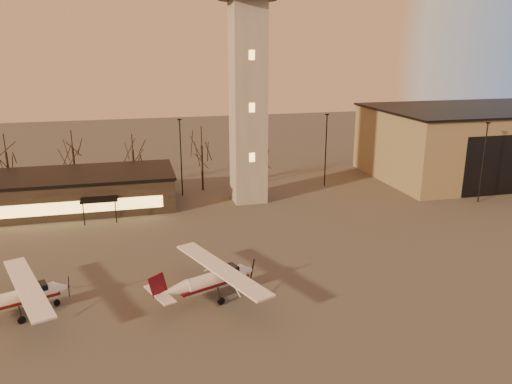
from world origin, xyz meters
TOP-DOWN VIEW (x-y plane):
  - ground at (0.00, 0.00)m, footprint 220.00×220.00m
  - control_tower at (0.00, 30.00)m, footprint 6.80×6.80m
  - hangar at (36.00, 33.98)m, footprint 30.60×20.60m
  - terminal at (-21.99, 31.98)m, footprint 25.40×12.20m
  - light_poles at (0.50, 31.00)m, footprint 58.50×12.25m
  - tree_row at (-13.70, 39.16)m, footprint 37.20×9.20m
  - cessna_front at (-8.33, 5.67)m, footprint 9.70×11.78m
  - cessna_rear at (-22.54, 6.39)m, footprint 9.23×11.27m

SIDE VIEW (x-z plane):
  - ground at x=0.00m, z-range 0.00..0.00m
  - cessna_rear at x=-22.54m, z-range -0.50..2.67m
  - cessna_front at x=-8.33m, z-range -0.53..2.80m
  - terminal at x=-21.99m, z-range 0.01..4.31m
  - hangar at x=36.00m, z-range 0.00..10.30m
  - light_poles at x=0.50m, z-range 0.34..10.48m
  - tree_row at x=-13.70m, z-range 1.54..10.34m
  - control_tower at x=0.00m, z-range 0.03..32.63m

